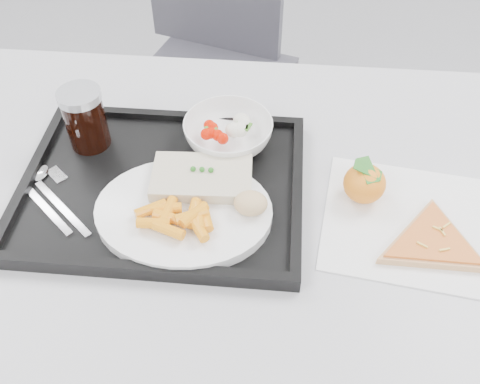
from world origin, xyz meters
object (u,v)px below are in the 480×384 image
Objects in this scene: tray at (163,187)px; cola_glass at (85,118)px; salad_bowl at (228,133)px; tangerine at (364,183)px; table at (215,227)px; dinner_plate at (184,212)px; pizza_slice at (432,242)px; chair at (211,44)px.

cola_glass is (-0.14, 0.09, 0.06)m from tray.
tangerine reaches higher than salad_bowl.
dinner_plate is at bearing -128.85° from table.
cola_glass is 0.47m from tangerine.
cola_glass is 0.59m from pizza_slice.
table is at bearing 51.15° from dinner_plate.
salad_bowl reaches higher than tray.
tray is at bearing -87.82° from chair.
tray is 4.17× the size of cola_glass.
tangerine is 0.13m from pizza_slice.
tangerine is (0.28, 0.07, 0.01)m from dinner_plate.
dinner_plate is 0.37m from pizza_slice.
salad_bowl is (0.10, 0.11, 0.03)m from tray.
pizza_slice is (0.10, -0.09, -0.02)m from tangerine.
chair is 0.73m from salad_bowl.
dinner_plate is 0.18m from salad_bowl.
cola_glass is at bearing -99.17° from chair.
salad_bowl reaches higher than pizza_slice.
salad_bowl is at bearing 4.66° from cola_glass.
table is 0.28m from cola_glass.
pizza_slice is (0.42, -0.08, 0.00)m from tray.
cola_glass is (-0.24, -0.02, 0.03)m from salad_bowl.
cola_glass is (-0.11, -0.70, 0.28)m from chair.
salad_bowl is 0.24m from tangerine.
table is 4.44× the size of dinner_plate.
tray is 0.43m from pizza_slice.
salad_bowl is 1.41× the size of cola_glass.
tangerine is at bearing 2.02° from tray.
pizza_slice is at bearing -42.41° from tangerine.
pizza_slice is at bearing -10.50° from tray.
chair is 3.69× the size of pizza_slice.
table is 17.18× the size of tangerine.
tray is at bearing 169.50° from pizza_slice.
salad_bowl is 0.60× the size of pizza_slice.
salad_bowl is at bearing 150.08° from pizza_slice.
chair is at bearing 92.18° from tray.
salad_bowl is at bearing 73.48° from dinner_plate.
table is 0.82m from chair.
chair is at bearing 98.16° from table.
dinner_plate is at bearing -53.97° from tray.
dinner_plate is (-0.04, -0.05, 0.09)m from table.
dinner_plate is (0.05, -0.06, 0.02)m from tray.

